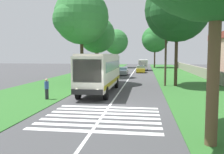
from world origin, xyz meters
TOP-DOWN VIEW (x-y plane):
  - ground at (0.00, 0.00)m, footprint 160.00×160.00m
  - grass_verge_left at (15.00, 8.20)m, footprint 120.00×8.00m
  - grass_verge_right at (15.00, -8.20)m, footprint 120.00×8.00m
  - centre_line at (15.00, 0.00)m, footprint 110.00×0.16m
  - coach_bus at (6.61, 1.80)m, footprint 11.16×2.62m
  - zebra_crossing at (-2.74, 0.00)m, footprint 5.85×6.80m
  - trailing_car_0 at (27.19, 1.59)m, footprint 4.30×1.78m
  - trailing_car_1 at (33.55, -1.59)m, footprint 4.30×1.78m
  - trailing_minibus_0 at (41.08, -1.98)m, footprint 6.00×2.14m
  - roadside_tree_left_0 at (13.07, 5.50)m, footprint 7.72×6.76m
  - roadside_tree_left_1 at (52.12, 6.01)m, footprint 8.35×7.02m
  - roadside_tree_left_2 at (21.91, 5.34)m, footprint 7.13×5.79m
  - roadside_tree_right_0 at (12.55, -5.89)m, footprint 8.67×7.36m
  - roadside_tree_right_1 at (53.50, -4.93)m, footprint 8.89×7.39m
  - utility_pole at (12.12, -4.81)m, footprint 0.24×1.40m
  - roadside_wall at (20.00, -11.60)m, footprint 70.00×0.40m
  - pedestrian at (2.07, 5.41)m, footprint 0.34×0.34m

SIDE VIEW (x-z plane):
  - ground at x=0.00m, z-range 0.00..0.00m
  - zebra_crossing at x=-2.74m, z-range 0.00..0.01m
  - centre_line at x=15.00m, z-range 0.00..0.01m
  - grass_verge_left at x=15.00m, z-range 0.00..0.04m
  - grass_verge_right at x=15.00m, z-range 0.00..0.04m
  - trailing_car_0 at x=27.19m, z-range -0.05..1.38m
  - trailing_car_1 at x=33.55m, z-range -0.05..1.38m
  - roadside_wall at x=20.00m, z-range 0.04..1.60m
  - pedestrian at x=2.07m, z-range 0.06..1.75m
  - trailing_minibus_0 at x=41.08m, z-range 0.28..2.81m
  - coach_bus at x=6.61m, z-range 0.28..4.01m
  - utility_pole at x=12.12m, z-range 0.18..8.24m
  - roadside_tree_left_2 at x=21.91m, z-range 1.79..11.47m
  - roadside_tree_left_1 at x=52.12m, z-range 1.73..12.54m
  - roadside_tree_right_1 at x=53.50m, z-range 1.98..13.68m
  - roadside_tree_left_0 at x=13.07m, z-range 2.32..13.96m
  - roadside_tree_right_0 at x=12.55m, z-range 2.37..14.79m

